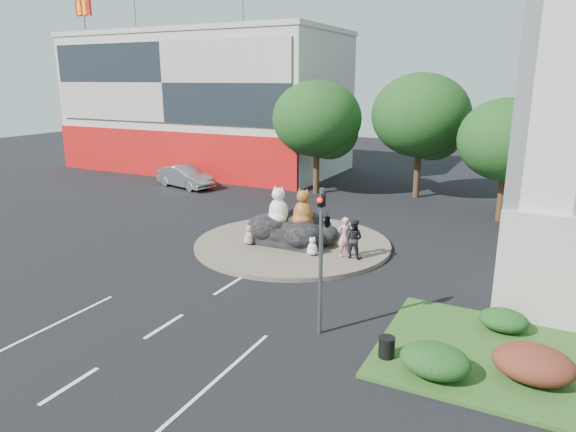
{
  "coord_description": "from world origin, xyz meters",
  "views": [
    {
      "loc": [
        11.16,
        -12.48,
        8.31
      ],
      "look_at": [
        0.51,
        8.49,
        2.0
      ],
      "focal_mm": 32.0,
      "sensor_mm": 36.0,
      "label": 1
    }
  ],
  "objects_px": {
    "kitten_white": "(312,246)",
    "cat_tabby": "(303,207)",
    "litter_bin": "(387,347)",
    "cat_white": "(279,205)",
    "pedestrian_dark": "(354,239)",
    "kitten_calico": "(249,234)",
    "parked_car": "(185,177)",
    "pedestrian_pink": "(344,237)"
  },
  "relations": [
    {
      "from": "kitten_white",
      "to": "parked_car",
      "type": "bearing_deg",
      "value": 123.08
    },
    {
      "from": "kitten_white",
      "to": "pedestrian_pink",
      "type": "relative_size",
      "value": 0.47
    },
    {
      "from": "cat_white",
      "to": "parked_car",
      "type": "distance_m",
      "value": 16.29
    },
    {
      "from": "cat_tabby",
      "to": "pedestrian_dark",
      "type": "height_order",
      "value": "cat_tabby"
    },
    {
      "from": "kitten_white",
      "to": "cat_white",
      "type": "bearing_deg",
      "value": 130.23
    },
    {
      "from": "kitten_white",
      "to": "pedestrian_pink",
      "type": "xyz_separation_m",
      "value": [
        1.43,
        0.45,
        0.51
      ]
    },
    {
      "from": "cat_white",
      "to": "kitten_calico",
      "type": "relative_size",
      "value": 1.92
    },
    {
      "from": "cat_tabby",
      "to": "kitten_calico",
      "type": "distance_m",
      "value": 3.05
    },
    {
      "from": "cat_tabby",
      "to": "pedestrian_pink",
      "type": "bearing_deg",
      "value": -28.46
    },
    {
      "from": "parked_car",
      "to": "litter_bin",
      "type": "relative_size",
      "value": 8.01
    },
    {
      "from": "parked_car",
      "to": "litter_bin",
      "type": "bearing_deg",
      "value": -116.2
    },
    {
      "from": "kitten_calico",
      "to": "cat_white",
      "type": "bearing_deg",
      "value": 70.68
    },
    {
      "from": "litter_bin",
      "to": "pedestrian_pink",
      "type": "bearing_deg",
      "value": 119.21
    },
    {
      "from": "cat_white",
      "to": "litter_bin",
      "type": "bearing_deg",
      "value": -45.12
    },
    {
      "from": "cat_tabby",
      "to": "parked_car",
      "type": "distance_m",
      "value": 17.2
    },
    {
      "from": "kitten_white",
      "to": "litter_bin",
      "type": "height_order",
      "value": "kitten_white"
    },
    {
      "from": "litter_bin",
      "to": "cat_tabby",
      "type": "bearing_deg",
      "value": 128.37
    },
    {
      "from": "pedestrian_dark",
      "to": "parked_car",
      "type": "xyz_separation_m",
      "value": [
        -17.61,
        10.13,
        -0.28
      ]
    },
    {
      "from": "pedestrian_dark",
      "to": "kitten_calico",
      "type": "bearing_deg",
      "value": 7.31
    },
    {
      "from": "cat_white",
      "to": "pedestrian_dark",
      "type": "xyz_separation_m",
      "value": [
        4.34,
        -0.76,
        -0.96
      ]
    },
    {
      "from": "cat_tabby",
      "to": "parked_car",
      "type": "xyz_separation_m",
      "value": [
        -14.53,
        9.11,
        -1.21
      ]
    },
    {
      "from": "parked_car",
      "to": "kitten_calico",
      "type": "bearing_deg",
      "value": -117.25
    },
    {
      "from": "cat_white",
      "to": "pedestrian_dark",
      "type": "relative_size",
      "value": 1.06
    },
    {
      "from": "kitten_calico",
      "to": "kitten_white",
      "type": "height_order",
      "value": "kitten_calico"
    },
    {
      "from": "pedestrian_pink",
      "to": "kitten_white",
      "type": "bearing_deg",
      "value": -24.88
    },
    {
      "from": "cat_tabby",
      "to": "kitten_calico",
      "type": "relative_size",
      "value": 1.88
    },
    {
      "from": "kitten_calico",
      "to": "parked_car",
      "type": "xyz_separation_m",
      "value": [
        -12.22,
        10.56,
        0.14
      ]
    },
    {
      "from": "cat_tabby",
      "to": "kitten_white",
      "type": "distance_m",
      "value": 2.39
    },
    {
      "from": "kitten_calico",
      "to": "litter_bin",
      "type": "height_order",
      "value": "kitten_calico"
    },
    {
      "from": "parked_car",
      "to": "pedestrian_dark",
      "type": "bearing_deg",
      "value": -106.31
    },
    {
      "from": "cat_white",
      "to": "litter_bin",
      "type": "distance_m",
      "value": 11.99
    },
    {
      "from": "kitten_calico",
      "to": "pedestrian_pink",
      "type": "height_order",
      "value": "pedestrian_pink"
    },
    {
      "from": "parked_car",
      "to": "litter_bin",
      "type": "xyz_separation_m",
      "value": [
        21.51,
        -17.92,
        -0.41
      ]
    },
    {
      "from": "cat_white",
      "to": "cat_tabby",
      "type": "distance_m",
      "value": 1.29
    },
    {
      "from": "pedestrian_pink",
      "to": "litter_bin",
      "type": "relative_size",
      "value": 2.97
    },
    {
      "from": "cat_tabby",
      "to": "kitten_calico",
      "type": "xyz_separation_m",
      "value": [
        -2.32,
        -1.45,
        -1.35
      ]
    },
    {
      "from": "cat_white",
      "to": "litter_bin",
      "type": "relative_size",
      "value": 3.06
    },
    {
      "from": "cat_tabby",
      "to": "kitten_calico",
      "type": "height_order",
      "value": "cat_tabby"
    },
    {
      "from": "cat_white",
      "to": "cat_tabby",
      "type": "height_order",
      "value": "cat_white"
    },
    {
      "from": "cat_tabby",
      "to": "kitten_calico",
      "type": "bearing_deg",
      "value": -154.56
    },
    {
      "from": "parked_car",
      "to": "litter_bin",
      "type": "distance_m",
      "value": 28.0
    },
    {
      "from": "kitten_white",
      "to": "cat_tabby",
      "type": "bearing_deg",
      "value": 105.81
    }
  ]
}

